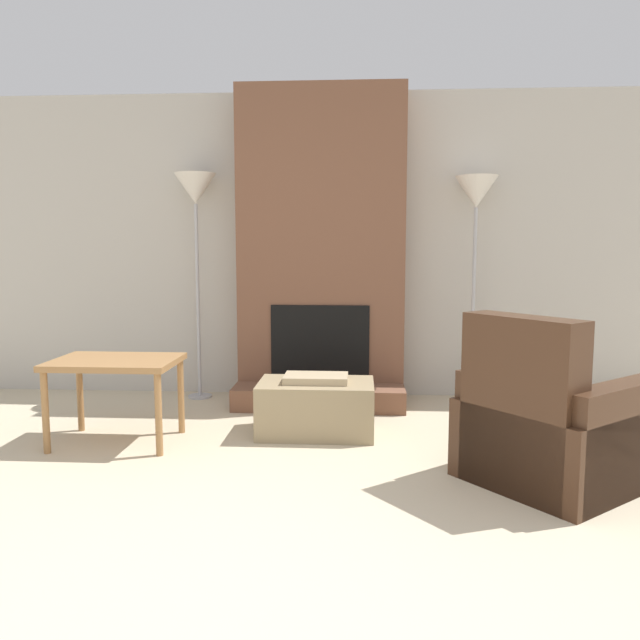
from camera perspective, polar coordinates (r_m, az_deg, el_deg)
ground_plane at (r=2.44m, az=-4.99°, el=-25.48°), size 24.00×24.00×0.00m
wall_back at (r=5.46m, az=0.25°, el=6.74°), size 7.06×0.06×2.60m
fireplace at (r=5.23m, az=0.11°, el=5.82°), size 1.38×0.70×2.60m
ottoman at (r=4.38m, az=-0.36°, el=-7.92°), size 0.80×0.50×0.42m
armchair at (r=3.70m, az=20.32°, el=-9.43°), size 1.19×1.18×0.94m
side_table at (r=4.33m, az=-18.20°, el=-4.33°), size 0.80×0.57×0.56m
floor_lamp_left at (r=5.41m, az=-11.31°, el=10.82°), size 0.35×0.35×1.91m
floor_lamp_right at (r=5.31m, az=14.08°, el=10.44°), size 0.35×0.35×1.87m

